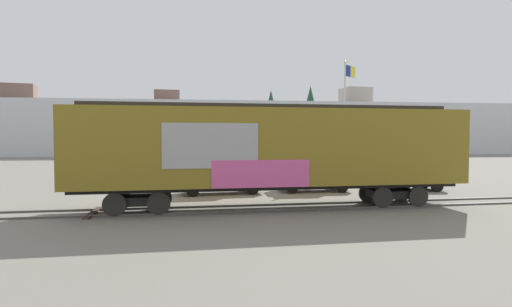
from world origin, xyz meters
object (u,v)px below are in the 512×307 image
Objects in this scene: parked_car_white at (220,178)px; parked_car_silver at (312,176)px; parked_car_green at (407,177)px; freight_car at (273,148)px; flagpole at (347,103)px.

parked_car_silver is (5.30, 0.33, 0.03)m from parked_car_white.
parked_car_silver is at bearing 177.80° from parked_car_green.
parked_car_white reaches higher than parked_car_green.
parked_car_white is 5.32m from parked_car_silver.
freight_car reaches higher than parked_car_white.
parked_car_green is at bearing -81.64° from flagpole.
freight_car is 10.34m from parked_car_green.
flagpole is 9.65m from parked_car_silver.
freight_car is 5.62m from parked_car_white.
parked_car_white is (-9.88, -7.34, -4.82)m from flagpole.
parked_car_silver is (3.22, 5.23, -1.74)m from freight_car.
parked_car_white is at bearing -143.37° from flagpole.
freight_car is at bearing -66.96° from parked_car_white.
parked_car_silver reaches higher than parked_car_green.
flagpole is 1.81× the size of parked_car_white.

